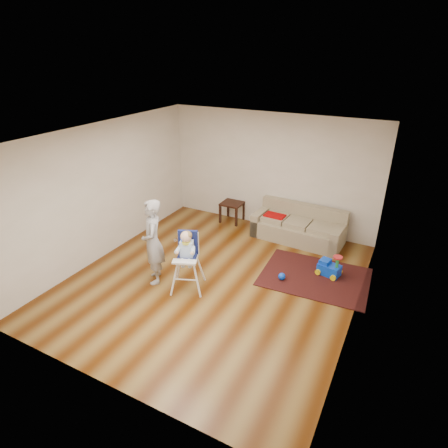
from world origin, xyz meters
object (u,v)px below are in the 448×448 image
at_px(ride_on_toy, 330,264).
at_px(toy_ball, 282,276).
at_px(sofa, 298,224).
at_px(side_table, 232,212).
at_px(high_chair, 187,261).
at_px(adult, 153,242).

relative_size(ride_on_toy, toy_ball, 3.26).
distance_m(sofa, toy_ball, 1.76).
relative_size(side_table, high_chair, 0.44).
bearing_deg(ride_on_toy, toy_ball, -129.06).
relative_size(sofa, toy_ball, 14.87).
distance_m(side_table, ride_on_toy, 3.06).
bearing_deg(toy_ball, high_chair, -144.70).
bearing_deg(side_table, ride_on_toy, -26.29).
relative_size(sofa, high_chair, 1.78).
xyz_separation_m(ride_on_toy, adult, (-2.83, -1.66, 0.56)).
xyz_separation_m(side_table, high_chair, (0.58, -2.95, 0.30)).
bearing_deg(ride_on_toy, adult, -137.22).
height_order(sofa, ride_on_toy, sofa).
bearing_deg(ride_on_toy, sofa, 143.56).
relative_size(sofa, ride_on_toy, 4.57).
relative_size(side_table, toy_ball, 3.66).
height_order(ride_on_toy, high_chair, high_chair).
distance_m(sofa, ride_on_toy, 1.51).
bearing_deg(sofa, ride_on_toy, -45.54).
xyz_separation_m(toy_ball, adult, (-2.10, -1.08, 0.72)).
height_order(toy_ball, high_chair, high_chair).
bearing_deg(high_chair, toy_ball, 13.47).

